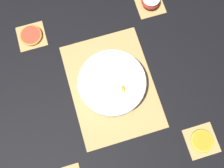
% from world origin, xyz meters
% --- Properties ---
extents(ground_plane, '(6.00, 6.00, 0.00)m').
position_xyz_m(ground_plane, '(0.00, 0.00, 0.00)').
color(ground_plane, black).
extents(bamboo_mat_center, '(0.46, 0.34, 0.01)m').
position_xyz_m(bamboo_mat_center, '(-0.00, 0.00, 0.00)').
color(bamboo_mat_center, '#A8844C').
rests_on(bamboo_mat_center, ground_plane).
extents(coaster_mat_near_left, '(0.12, 0.12, 0.01)m').
position_xyz_m(coaster_mat_near_left, '(-0.32, -0.28, 0.00)').
color(coaster_mat_near_left, '#A8844C').
rests_on(coaster_mat_near_left, ground_plane).
extents(coaster_mat_far_left, '(0.12, 0.12, 0.01)m').
position_xyz_m(coaster_mat_far_left, '(-0.32, 0.28, 0.00)').
color(coaster_mat_far_left, '#A8844C').
rests_on(coaster_mat_far_left, ground_plane).
extents(coaster_mat_far_right, '(0.12, 0.12, 0.01)m').
position_xyz_m(coaster_mat_far_right, '(0.32, 0.28, 0.00)').
color(coaster_mat_far_right, '#A8844C').
rests_on(coaster_mat_far_right, ground_plane).
extents(fruit_salad_bowl, '(0.28, 0.28, 0.07)m').
position_xyz_m(fruit_salad_bowl, '(-0.00, -0.00, 0.04)').
color(fruit_salad_bowl, silver).
rests_on(fruit_salad_bowl, bamboo_mat_center).
extents(apple_half, '(0.08, 0.08, 0.05)m').
position_xyz_m(apple_half, '(-0.32, 0.28, 0.03)').
color(apple_half, '#B72D23').
rests_on(apple_half, coaster_mat_far_left).
extents(orange_slice_whole, '(0.09, 0.09, 0.01)m').
position_xyz_m(orange_slice_whole, '(0.32, 0.28, 0.01)').
color(orange_slice_whole, orange).
rests_on(orange_slice_whole, coaster_mat_far_right).
extents(grapefruit_slice, '(0.10, 0.10, 0.01)m').
position_xyz_m(grapefruit_slice, '(-0.32, -0.28, 0.01)').
color(grapefruit_slice, red).
rests_on(grapefruit_slice, coaster_mat_near_left).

